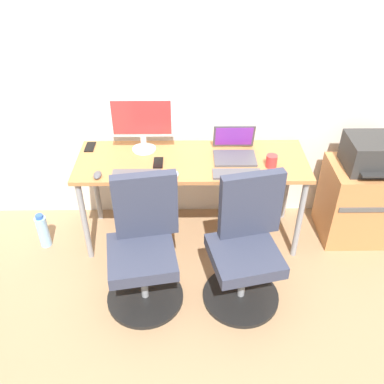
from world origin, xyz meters
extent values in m
plane|color=#9E7A56|center=(0.00, 0.00, 0.00)|extent=(5.28, 5.28, 0.00)
cube|color=silver|center=(0.00, 0.37, 1.30)|extent=(4.40, 0.04, 2.60)
cube|color=#B77542|center=(0.00, 0.00, 0.73)|extent=(1.71, 0.58, 0.03)
cylinder|color=gray|center=(-0.81, -0.24, 0.36)|extent=(0.04, 0.04, 0.72)
cylinder|color=gray|center=(0.81, -0.24, 0.36)|extent=(0.04, 0.04, 0.72)
cylinder|color=gray|center=(-0.81, 0.24, 0.36)|extent=(0.04, 0.04, 0.72)
cylinder|color=gray|center=(0.81, 0.24, 0.36)|extent=(0.04, 0.04, 0.72)
cylinder|color=black|center=(-0.34, -0.67, 0.01)|extent=(0.54, 0.54, 0.03)
cylinder|color=gray|center=(-0.34, -0.67, 0.20)|extent=(0.05, 0.05, 0.34)
cube|color=#33384C|center=(-0.34, -0.67, 0.41)|extent=(0.51, 0.51, 0.09)
cube|color=#33384C|center=(-0.31, -0.49, 0.70)|extent=(0.43, 0.14, 0.48)
cylinder|color=black|center=(0.34, -0.67, 0.01)|extent=(0.54, 0.54, 0.03)
cylinder|color=gray|center=(0.34, -0.67, 0.20)|extent=(0.05, 0.05, 0.34)
cube|color=#33384C|center=(0.34, -0.67, 0.41)|extent=(0.53, 0.53, 0.09)
cube|color=#33384C|center=(0.38, -0.49, 0.70)|extent=(0.43, 0.16, 0.48)
cube|color=#B77542|center=(1.34, 0.02, 0.33)|extent=(0.54, 0.46, 0.66)
cube|color=#4C4C4C|center=(1.34, -0.21, 0.43)|extent=(0.49, 0.01, 0.04)
cube|color=#2D2D2D|center=(1.34, 0.02, 0.78)|extent=(0.38, 0.34, 0.24)
cube|color=#262626|center=(1.34, -0.18, 0.72)|extent=(0.27, 0.06, 0.01)
cylinder|color=#8CBFF2|center=(-1.20, -0.10, 0.14)|extent=(0.09, 0.09, 0.28)
cylinder|color=#2D59B2|center=(-1.20, -0.10, 0.30)|extent=(0.06, 0.06, 0.03)
cylinder|color=silver|center=(-0.37, 0.15, 0.75)|extent=(0.18, 0.18, 0.01)
cylinder|color=silver|center=(-0.37, 0.15, 0.81)|extent=(0.04, 0.04, 0.11)
cube|color=silver|center=(-0.37, 0.15, 1.02)|extent=(0.48, 0.03, 0.31)
cube|color=red|center=(-0.37, 0.13, 1.02)|extent=(0.43, 0.00, 0.26)
cube|color=#4C4C51|center=(0.32, 0.00, 0.75)|extent=(0.31, 0.22, 0.02)
cube|color=#4C4C51|center=(0.32, 0.14, 0.86)|extent=(0.31, 0.07, 0.20)
cube|color=purple|center=(0.32, 0.13, 0.87)|extent=(0.28, 0.06, 0.17)
cube|color=#515156|center=(-0.39, -0.21, 0.75)|extent=(0.34, 0.12, 0.02)
cube|color=#515156|center=(0.31, -0.21, 0.75)|extent=(0.34, 0.12, 0.02)
ellipsoid|color=silver|center=(-0.12, -0.22, 0.76)|extent=(0.06, 0.10, 0.03)
ellipsoid|color=#515156|center=(-0.66, -0.22, 0.76)|extent=(0.06, 0.10, 0.03)
cylinder|color=red|center=(0.57, -0.10, 0.79)|extent=(0.08, 0.08, 0.09)
cylinder|color=slate|center=(0.43, 0.23, 0.80)|extent=(0.07, 0.07, 0.10)
cube|color=black|center=(-0.79, 0.19, 0.75)|extent=(0.07, 0.14, 0.01)
cube|color=black|center=(-0.25, -0.05, 0.75)|extent=(0.07, 0.14, 0.01)
camera|label=1|loc=(-0.03, -2.68, 2.40)|focal=39.64mm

